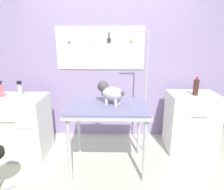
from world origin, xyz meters
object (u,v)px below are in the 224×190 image
Objects in this scene: counter_left at (19,126)px; dog at (110,92)px; grooming_table at (108,112)px; grooming_arm at (145,99)px; soda_bottle at (196,87)px; cabinet_right at (190,122)px.

dog is at bearing -9.91° from counter_left.
dog is 1.46m from counter_left.
counter_left is at bearing 167.60° from grooming_table.
grooming_arm reaches higher than grooming_table.
dog is 1.24m from soda_bottle.
counter_left is 0.99× the size of cabinet_right.
grooming_table is 1.34m from cabinet_right.
counter_left is (-1.32, 0.23, -0.57)m from dog.
soda_bottle is at bearing 2.74° from counter_left.
cabinet_right is at bearing 83.83° from soda_bottle.
grooming_table is at bearing -12.40° from counter_left.
grooming_table is 1.14× the size of counter_left.
counter_left is at bearing -177.27° from grooming_arm.
grooming_arm is at bearing -172.48° from cabinet_right.
grooming_table is 0.63m from grooming_arm.
grooming_table is at bearing -159.04° from cabinet_right.
dog is 1.38m from cabinet_right.
dog is at bearing -146.66° from grooming_arm.
grooming_arm is at bearing 2.73° from counter_left.
soda_bottle is (2.50, 0.12, 0.56)m from counter_left.
grooming_arm is 2.01× the size of counter_left.
cabinet_right is (1.21, 0.46, -0.33)m from grooming_table.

